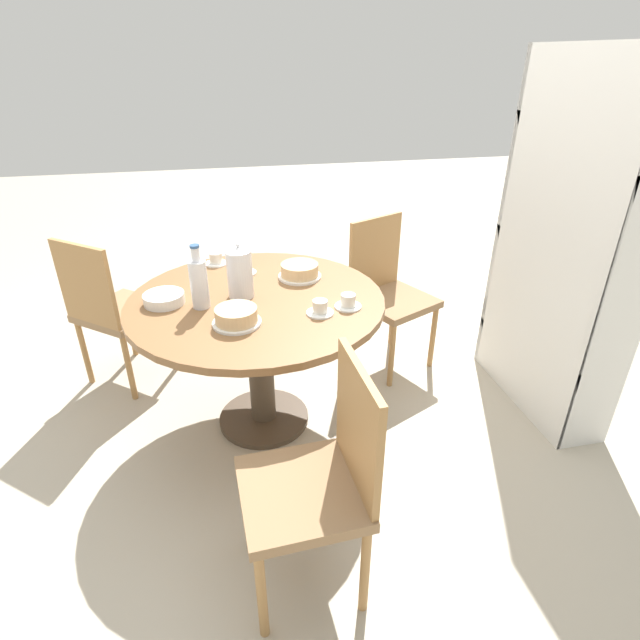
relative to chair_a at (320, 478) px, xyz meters
The scene contains 15 objects.
ground_plane 1.08m from the chair_a, behind, with size 14.00×14.00×0.00m, color #B2A893.
dining_table 0.97m from the chair_a, behind, with size 1.24×1.24×0.75m.
chair_a is the anchor object (origin of this frame).
chair_b 1.60m from the chair_a, 152.79° to the left, with size 0.56×0.56×0.93m.
chair_c 1.76m from the chair_a, 149.35° to the right, with size 0.59×0.59×0.93m.
bookshelf 1.72m from the chair_a, 120.76° to the left, with size 0.89×0.28×1.83m.
coffee_pot 1.07m from the chair_a, 169.84° to the right, with size 0.12×0.12×0.27m.
water_bottle 1.06m from the chair_a, 158.17° to the right, with size 0.08×0.08×0.30m.
cake_main 1.20m from the chair_a, behind, with size 0.23×0.23×0.08m.
cake_second 0.80m from the chair_a, 163.03° to the right, with size 0.21×0.21×0.08m.
cup_a 0.87m from the chair_a, 158.84° to the left, with size 0.13×0.13×0.07m.
cup_b 1.50m from the chair_a, 168.79° to the right, with size 0.13×0.13×0.07m.
cup_c 1.31m from the chair_a, behind, with size 0.13×0.13×0.07m.
cup_d 0.80m from the chair_a, 167.90° to the left, with size 0.13×0.13×0.07m.
plate_stack 1.16m from the chair_a, 151.41° to the right, with size 0.19×0.19×0.05m.
Camera 1 is at (2.19, -0.15, 1.79)m, focal length 28.00 mm.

